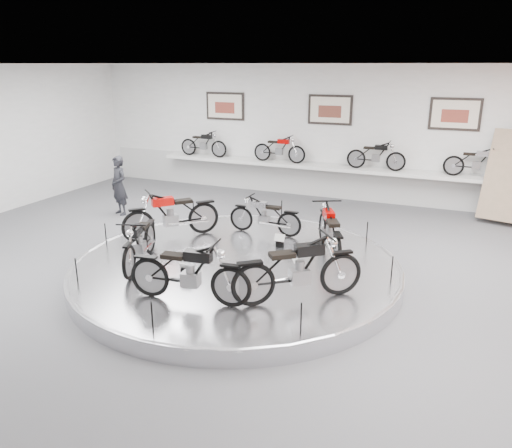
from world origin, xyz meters
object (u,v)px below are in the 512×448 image
at_px(bike_b, 265,215).
at_px(bike_c, 171,214).
at_px(display_platform, 236,269).
at_px(bike_e, 189,272).
at_px(shelf, 325,167).
at_px(bike_a, 330,231).
at_px(bike_d, 140,242).
at_px(bike_f, 298,269).
at_px(visitor, 119,186).

bearing_deg(bike_b, bike_c, 31.21).
distance_m(display_platform, bike_e, 1.97).
bearing_deg(shelf, bike_b, -91.57).
xyz_separation_m(bike_a, bike_d, (-3.21, -1.90, -0.04)).
height_order(bike_e, bike_f, bike_f).
bearing_deg(bike_b, bike_f, 121.35).
relative_size(bike_b, bike_c, 0.79).
height_order(bike_b, bike_c, bike_c).
height_order(display_platform, bike_c, bike_c).
height_order(bike_b, bike_e, bike_e).
distance_m(bike_f, visitor, 7.43).
distance_m(shelf, visitor, 6.10).
xyz_separation_m(bike_c, bike_f, (3.56, -1.85, 0.01)).
bearing_deg(bike_c, bike_d, 52.13).
height_order(bike_d, visitor, visitor).
bearing_deg(bike_f, display_platform, 106.70).
xyz_separation_m(bike_a, bike_b, (-1.71, 0.77, -0.09)).
height_order(bike_a, bike_d, bike_a).
relative_size(bike_e, bike_f, 0.93).
relative_size(bike_f, visitor, 1.16).
distance_m(display_platform, bike_b, 1.90).
bearing_deg(display_platform, bike_c, 159.26).
bearing_deg(display_platform, shelf, 90.00).
xyz_separation_m(display_platform, bike_c, (-1.92, 0.73, 0.70)).
relative_size(bike_c, bike_f, 0.98).
height_order(shelf, bike_b, bike_b).
relative_size(display_platform, bike_e, 3.61).
bearing_deg(bike_c, display_platform, 110.92).
relative_size(bike_c, visitor, 1.14).
xyz_separation_m(display_platform, bike_b, (-0.13, 1.80, 0.59)).
height_order(bike_d, bike_e, bike_e).
bearing_deg(shelf, bike_f, -77.73).
bearing_deg(shelf, bike_d, -102.59).
xyz_separation_m(bike_b, visitor, (-4.66, 0.81, 0.08)).
distance_m(bike_c, bike_d, 1.62).
bearing_deg(bike_c, shelf, -157.02).
xyz_separation_m(display_platform, visitor, (-4.78, 2.61, 0.67)).
height_order(display_platform, bike_b, bike_b).
relative_size(bike_a, bike_d, 1.09).
distance_m(bike_b, bike_d, 3.06).
relative_size(display_platform, bike_b, 4.33).
height_order(bike_b, bike_f, bike_f).
bearing_deg(bike_a, display_platform, 97.23).
bearing_deg(bike_d, visitor, -155.89).
distance_m(display_platform, bike_f, 2.11).
xyz_separation_m(bike_c, bike_e, (1.96, -2.58, -0.03)).
xyz_separation_m(bike_a, visitor, (-6.37, 1.58, -0.01)).
bearing_deg(bike_d, bike_f, 67.40).
bearing_deg(display_platform, bike_e, -88.85).
height_order(shelf, bike_c, bike_c).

